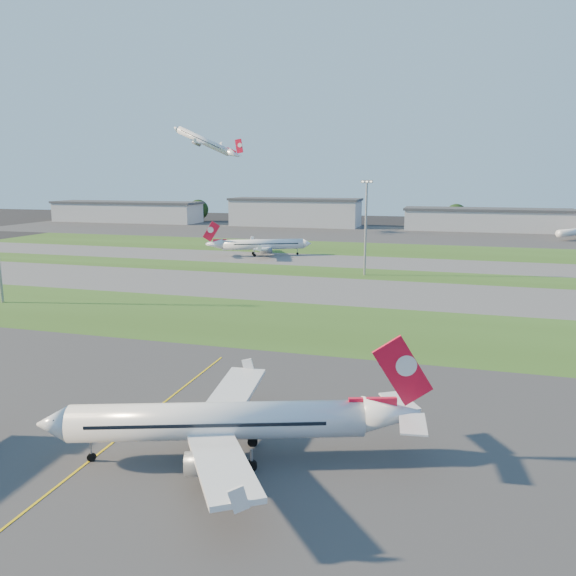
% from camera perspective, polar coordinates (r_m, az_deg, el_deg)
% --- Properties ---
extents(ground, '(700.00, 700.00, 0.00)m').
position_cam_1_polar(ground, '(63.55, -22.01, -14.42)').
color(ground, black).
rests_on(ground, ground).
extents(apron_near, '(300.00, 70.00, 0.01)m').
position_cam_1_polar(apron_near, '(63.55, -22.01, -14.41)').
color(apron_near, '#333335').
rests_on(apron_near, ground).
extents(grass_strip_a, '(300.00, 34.00, 0.01)m').
position_cam_1_polar(grass_strip_a, '(106.62, -4.70, -3.27)').
color(grass_strip_a, '#2F4A18').
rests_on(grass_strip_a, ground).
extents(taxiway_a, '(300.00, 32.00, 0.01)m').
position_cam_1_polar(taxiway_a, '(137.21, 0.16, 0.03)').
color(taxiway_a, '#515154').
rests_on(taxiway_a, ground).
extents(grass_strip_b, '(300.00, 18.00, 0.01)m').
position_cam_1_polar(grass_strip_b, '(161.01, 2.59, 1.69)').
color(grass_strip_b, '#2F4A18').
rests_on(grass_strip_b, ground).
extents(taxiway_b, '(300.00, 26.00, 0.01)m').
position_cam_1_polar(taxiway_b, '(182.23, 4.20, 2.79)').
color(taxiway_b, '#515154').
rests_on(taxiway_b, ground).
extents(grass_strip_c, '(300.00, 40.00, 0.01)m').
position_cam_1_polar(grass_strip_c, '(214.34, 6.02, 4.03)').
color(grass_strip_c, '#2F4A18').
rests_on(grass_strip_c, ground).
extents(apron_far, '(400.00, 80.00, 0.01)m').
position_cam_1_polar(apron_far, '(273.28, 8.24, 5.52)').
color(apron_far, '#333335').
rests_on(apron_far, ground).
extents(yellow_line, '(0.25, 60.00, 0.02)m').
position_cam_1_polar(yellow_line, '(60.79, -18.14, -15.35)').
color(yellow_line, gold).
rests_on(yellow_line, ground).
extents(airliner_parked, '(33.28, 28.09, 10.77)m').
position_cam_1_polar(airliner_parked, '(55.12, -6.82, -13.35)').
color(airliner_parked, white).
rests_on(airliner_parked, ground).
extents(airliner_taxiing, '(32.00, 27.28, 10.72)m').
position_cam_1_polar(airliner_taxiing, '(193.31, -2.65, 4.42)').
color(airliner_taxiing, white).
rests_on(airliner_taxiing, ground).
extents(airliner_departing, '(35.41, 30.04, 11.05)m').
position_cam_1_polar(airliner_departing, '(283.91, -8.51, 14.53)').
color(airliner_departing, white).
extents(mini_jet_near, '(19.86, 22.90, 9.48)m').
position_cam_1_polar(mini_jet_near, '(274.23, 27.24, 5.10)').
color(mini_jet_near, white).
rests_on(mini_jet_near, ground).
extents(light_mast_centre, '(3.20, 0.70, 25.80)m').
position_cam_1_polar(light_mast_centre, '(154.48, 7.92, 6.73)').
color(light_mast_centre, gray).
rests_on(light_mast_centre, ground).
extents(hangar_far_west, '(91.80, 23.00, 12.20)m').
position_cam_1_polar(hangar_far_west, '(353.53, -16.05, 7.47)').
color(hangar_far_west, '#9C9FA4').
rests_on(hangar_far_west, ground).
extents(hangar_west, '(71.40, 23.00, 15.20)m').
position_cam_1_polar(hangar_west, '(311.02, 0.74, 7.72)').
color(hangar_west, '#9C9FA4').
rests_on(hangar_west, ground).
extents(hangar_east, '(81.60, 23.00, 11.20)m').
position_cam_1_polar(hangar_east, '(300.77, 19.58, 6.58)').
color(hangar_east, '#9C9FA4').
rests_on(hangar_east, ground).
extents(tree_far_west, '(11.00, 11.00, 12.00)m').
position_cam_1_polar(tree_far_west, '(386.61, -20.12, 7.56)').
color(tree_far_west, black).
rests_on(tree_far_west, ground).
extents(tree_west, '(12.10, 12.10, 13.20)m').
position_cam_1_polar(tree_west, '(347.59, -9.08, 7.87)').
color(tree_west, black).
rests_on(tree_west, ground).
extents(tree_mid_west, '(9.90, 9.90, 10.80)m').
position_cam_1_polar(tree_mid_west, '(316.31, 5.68, 7.40)').
color(tree_mid_west, black).
rests_on(tree_mid_west, ground).
extents(tree_mid_east, '(11.55, 11.55, 12.60)m').
position_cam_1_polar(tree_mid_east, '(314.13, 16.70, 7.14)').
color(tree_mid_east, black).
rests_on(tree_mid_east, ground).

